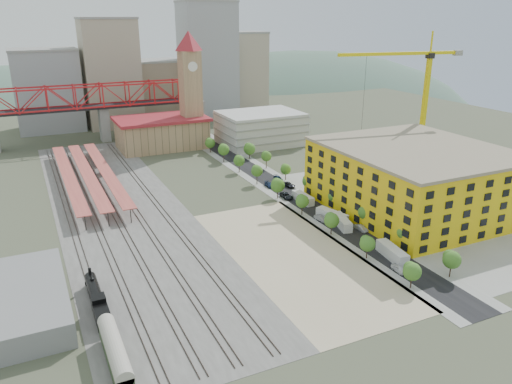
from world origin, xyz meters
name	(u,v)px	position (x,y,z in m)	size (l,w,h in m)	color
ground	(254,209)	(0.00, 0.00, 0.00)	(400.00, 400.00, 0.00)	#474C38
ballast_strip	(119,208)	(-36.00, 17.50, 0.03)	(36.00, 165.00, 0.06)	#605E59
dirt_lot	(295,255)	(-4.00, -31.50, 0.03)	(28.00, 67.00, 0.06)	tan
street_asphalt	(278,186)	(16.00, 15.00, 0.03)	(12.00, 170.00, 0.06)	black
sidewalk_west	(263,189)	(10.50, 15.00, 0.02)	(3.00, 170.00, 0.04)	gray
sidewalk_east	(293,184)	(21.50, 15.00, 0.02)	(3.00, 170.00, 0.04)	gray
construction_pad	(419,207)	(45.00, -20.00, 0.03)	(50.00, 90.00, 0.06)	gray
rail_tracks	(113,209)	(-37.80, 17.50, 0.15)	(26.56, 160.00, 0.18)	#382B23
platform_canopies	(87,173)	(-41.00, 45.00, 3.99)	(16.00, 80.00, 4.12)	#D15F50
station_hall	(162,132)	(-5.00, 82.00, 6.67)	(38.00, 24.00, 13.10)	tan
clock_tower	(190,79)	(8.00, 79.99, 28.70)	(12.00, 12.00, 52.00)	tan
parking_garage	(260,128)	(36.00, 70.00, 7.00)	(34.00, 26.00, 14.00)	silver
truss_bridge	(102,99)	(-25.00, 105.00, 18.86)	(94.00, 9.60, 25.60)	gray
construction_building	(415,179)	(42.00, -20.00, 9.41)	(44.60, 50.60, 18.80)	gold
warehouse	(6,305)	(-66.00, -30.00, 2.50)	(22.00, 32.00, 5.00)	gray
street_trees	(293,196)	(16.00, 5.00, 0.00)	(15.40, 124.40, 8.00)	#3E6E21
skyline	(153,77)	(7.47, 142.31, 22.81)	(133.00, 46.00, 60.00)	#9EA0A3
distant_hills	(170,185)	(45.28, 260.00, -79.54)	(647.00, 264.00, 227.00)	#4C6B59
locomotive	(97,298)	(-50.00, -33.89, 1.88)	(2.61, 20.11, 5.03)	black
coach	(115,353)	(-50.00, -53.87, 2.80)	(2.89, 16.76, 5.26)	#2B381E
tower_crane	(419,88)	(66.87, 8.85, 30.24)	(45.49, 9.48, 49.00)	yellow
site_trailer_a	(392,253)	(16.00, -42.45, 1.41)	(2.71, 10.28, 2.81)	silver
site_trailer_b	(342,222)	(16.00, -21.91, 1.31)	(2.53, 9.61, 2.63)	silver
site_trailer_c	(332,216)	(16.00, -17.05, 1.36)	(2.61, 9.90, 2.71)	silver
site_trailer_d	(303,198)	(16.00, -1.21, 1.28)	(2.46, 9.33, 2.55)	silver
car_0	(399,269)	(13.00, -48.41, 0.73)	(1.73, 4.30, 1.47)	silver
car_1	(321,218)	(13.00, -16.04, 0.72)	(1.53, 4.39, 1.45)	gray
car_2	(286,196)	(13.00, 3.93, 0.78)	(2.57, 5.58, 1.55)	black
car_3	(269,185)	(13.00, 15.83, 0.70)	(1.97, 4.85, 1.41)	#1A2B4D
car_4	(387,243)	(19.00, -36.82, 0.78)	(1.85, 4.59, 1.56)	silver
car_5	(361,228)	(19.00, -26.51, 0.71)	(1.50, 4.30, 1.42)	#9D9EA2
car_6	(289,185)	(19.00, 13.07, 0.70)	(2.32, 5.02, 1.40)	black
car_7	(278,178)	(19.00, 20.80, 0.68)	(1.91, 4.70, 1.36)	navy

